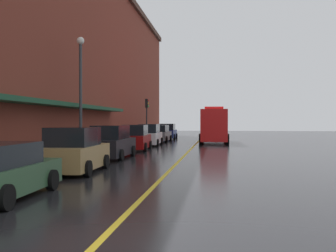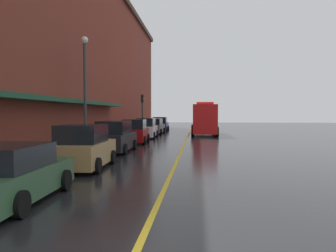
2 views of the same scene
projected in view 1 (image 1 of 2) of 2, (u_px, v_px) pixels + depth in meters
The scene contains 16 objects.
ground_plane at pixel (192, 148), 31.69m from camera, with size 112.00×112.00×0.00m, color black.
sidewalk_left at pixel (118, 146), 32.48m from camera, with size 2.40×70.00×0.15m, color gray.
lane_center_stripe at pixel (192, 148), 31.69m from camera, with size 0.16×70.00×0.01m, color gold.
brick_building_left at pixel (49, 52), 32.09m from camera, with size 9.75×64.00×15.58m.
parked_car_1 at pixel (75, 151), 16.37m from camera, with size 2.20×4.29×1.89m.
parked_car_2 at pixel (111, 143), 22.59m from camera, with size 2.05×4.75×1.90m.
parked_car_3 at pixel (136, 139), 28.75m from camera, with size 2.08×4.16×1.88m.
parked_car_4 at pixel (149, 136), 34.54m from camera, with size 2.07×4.82×1.89m.
parked_car_5 at pixel (159, 134), 40.70m from camera, with size 2.24×4.58×1.74m.
parked_car_6 at pixel (167, 132), 46.97m from camera, with size 2.19×4.75×1.84m.
fire_truck at pixel (214, 126), 38.89m from camera, with size 2.85×9.04×3.46m.
parking_meter_0 at pixel (141, 132), 37.90m from camera, with size 0.14×0.18×1.33m.
parking_meter_1 at pixel (158, 130), 48.70m from camera, with size 0.14×0.18×1.33m.
parking_meter_2 at pixel (119, 136), 29.54m from camera, with size 0.14×0.18×1.33m.
street_lamp_left at pixel (81, 83), 23.03m from camera, with size 0.44×0.44×6.94m.
traffic_light_near at pixel (147, 111), 40.67m from camera, with size 0.38×0.36×4.30m.
Camera 1 is at (2.10, -6.65, 2.14)m, focal length 41.95 mm.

